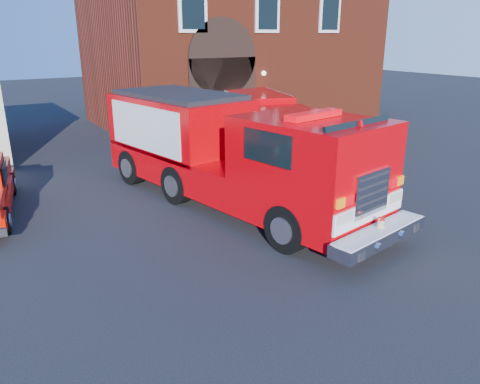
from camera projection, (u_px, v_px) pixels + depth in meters
ground at (217, 224)px, 13.09m from camera, size 100.00×100.00×0.00m
parking_stripe_near at (357, 179)px, 17.18m from camera, size 0.12×3.00×0.01m
parking_stripe_mid at (305, 161)px, 19.58m from camera, size 0.12×3.00×0.01m
parking_stripe_far at (263, 147)px, 21.98m from camera, size 0.12×3.00×0.01m
fire_station at (231, 48)px, 27.46m from camera, size 15.20×10.20×8.45m
fire_engine at (229, 151)px, 14.17m from camera, size 4.67×10.90×3.25m
secondary_truck at (263, 122)px, 20.63m from camera, size 4.56×8.10×2.51m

